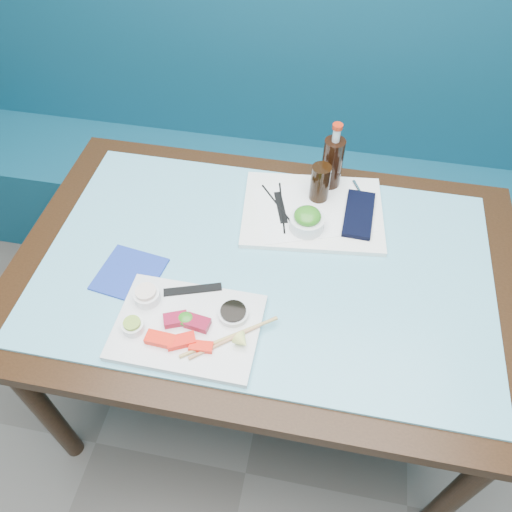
% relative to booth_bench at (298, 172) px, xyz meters
% --- Properties ---
extents(booth_bench, '(3.00, 0.56, 1.17)m').
position_rel_booth_bench_xyz_m(booth_bench, '(0.00, 0.00, 0.00)').
color(booth_bench, navy).
rests_on(booth_bench, ground).
extents(dining_table, '(1.40, 0.90, 0.75)m').
position_rel_booth_bench_xyz_m(dining_table, '(0.00, -0.84, 0.29)').
color(dining_table, black).
rests_on(dining_table, ground).
extents(glass_top, '(1.22, 0.76, 0.01)m').
position_rel_booth_bench_xyz_m(glass_top, '(0.00, -0.84, 0.38)').
color(glass_top, '#65B3CA').
rests_on(glass_top, dining_table).
extents(sashimi_plate, '(0.36, 0.26, 0.02)m').
position_rel_booth_bench_xyz_m(sashimi_plate, '(-0.15, -1.08, 0.39)').
color(sashimi_plate, silver).
rests_on(sashimi_plate, glass_top).
extents(salmon_left, '(0.07, 0.04, 0.02)m').
position_rel_booth_bench_xyz_m(salmon_left, '(-0.20, -1.14, 0.41)').
color(salmon_left, '#FF1D0A').
rests_on(salmon_left, sashimi_plate).
extents(salmon_mid, '(0.08, 0.06, 0.02)m').
position_rel_booth_bench_xyz_m(salmon_mid, '(-0.15, -1.13, 0.41)').
color(salmon_mid, '#FF160A').
rests_on(salmon_mid, sashimi_plate).
extents(salmon_right, '(0.06, 0.03, 0.01)m').
position_rel_booth_bench_xyz_m(salmon_right, '(-0.10, -1.14, 0.41)').
color(salmon_right, '#FF1C0A').
rests_on(salmon_right, sashimi_plate).
extents(tuna_left, '(0.07, 0.06, 0.02)m').
position_rel_booth_bench_xyz_m(tuna_left, '(-0.18, -1.08, 0.41)').
color(tuna_left, maroon).
rests_on(tuna_left, sashimi_plate).
extents(tuna_right, '(0.06, 0.04, 0.02)m').
position_rel_booth_bench_xyz_m(tuna_right, '(-0.13, -1.08, 0.41)').
color(tuna_right, maroon).
rests_on(tuna_right, sashimi_plate).
extents(seaweed_garnish, '(0.05, 0.05, 0.02)m').
position_rel_booth_bench_xyz_m(seaweed_garnish, '(-0.16, -1.07, 0.41)').
color(seaweed_garnish, '#2D801D').
rests_on(seaweed_garnish, sashimi_plate).
extents(ramekin_wasabi, '(0.06, 0.06, 0.02)m').
position_rel_booth_bench_xyz_m(ramekin_wasabi, '(-0.28, -1.12, 0.41)').
color(ramekin_wasabi, white).
rests_on(ramekin_wasabi, sashimi_plate).
extents(wasabi_fill, '(0.05, 0.05, 0.01)m').
position_rel_booth_bench_xyz_m(wasabi_fill, '(-0.28, -1.12, 0.43)').
color(wasabi_fill, '#83AD37').
rests_on(wasabi_fill, ramekin_wasabi).
extents(ramekin_ginger, '(0.07, 0.07, 0.03)m').
position_rel_booth_bench_xyz_m(ramekin_ginger, '(-0.27, -1.03, 0.42)').
color(ramekin_ginger, white).
rests_on(ramekin_ginger, sashimi_plate).
extents(ginger_fill, '(0.05, 0.05, 0.01)m').
position_rel_booth_bench_xyz_m(ginger_fill, '(-0.27, -1.03, 0.43)').
color(ginger_fill, beige).
rests_on(ginger_fill, ramekin_ginger).
extents(soy_dish, '(0.09, 0.09, 0.02)m').
position_rel_booth_bench_xyz_m(soy_dish, '(-0.05, -1.03, 0.41)').
color(soy_dish, silver).
rests_on(soy_dish, sashimi_plate).
extents(soy_fill, '(0.07, 0.07, 0.01)m').
position_rel_booth_bench_xyz_m(soy_fill, '(-0.05, -1.03, 0.42)').
color(soy_fill, black).
rests_on(soy_fill, soy_dish).
extents(lemon_wedge, '(0.05, 0.05, 0.04)m').
position_rel_booth_bench_xyz_m(lemon_wedge, '(-0.01, -1.11, 0.42)').
color(lemon_wedge, '#F5FF78').
rests_on(lemon_wedge, sashimi_plate).
extents(chopstick_sleeve, '(0.15, 0.07, 0.00)m').
position_rel_booth_bench_xyz_m(chopstick_sleeve, '(-0.17, -0.98, 0.40)').
color(chopstick_sleeve, black).
rests_on(chopstick_sleeve, sashimi_plate).
extents(wooden_chopstick_a, '(0.21, 0.16, 0.01)m').
position_rel_booth_bench_xyz_m(wooden_chopstick_a, '(-0.04, -1.10, 0.41)').
color(wooden_chopstick_a, tan).
rests_on(wooden_chopstick_a, sashimi_plate).
extents(wooden_chopstick_b, '(0.19, 0.16, 0.01)m').
position_rel_booth_bench_xyz_m(wooden_chopstick_b, '(-0.03, -1.10, 0.41)').
color(wooden_chopstick_b, tan).
rests_on(wooden_chopstick_b, sashimi_plate).
extents(serving_tray, '(0.44, 0.35, 0.02)m').
position_rel_booth_bench_xyz_m(serving_tray, '(0.10, -0.62, 0.39)').
color(serving_tray, white).
rests_on(serving_tray, glass_top).
extents(paper_placemat, '(0.39, 0.33, 0.00)m').
position_rel_booth_bench_xyz_m(paper_placemat, '(0.10, -0.62, 0.40)').
color(paper_placemat, white).
rests_on(paper_placemat, serving_tray).
extents(seaweed_bowl, '(0.12, 0.12, 0.04)m').
position_rel_booth_bench_xyz_m(seaweed_bowl, '(0.09, -0.70, 0.42)').
color(seaweed_bowl, white).
rests_on(seaweed_bowl, serving_tray).
extents(seaweed_salad, '(0.10, 0.10, 0.04)m').
position_rel_booth_bench_xyz_m(seaweed_salad, '(0.09, -0.70, 0.45)').
color(seaweed_salad, '#2F7D1C').
rests_on(seaweed_salad, seaweed_bowl).
extents(cola_glass, '(0.07, 0.07, 0.12)m').
position_rel_booth_bench_xyz_m(cola_glass, '(0.11, -0.57, 0.46)').
color(cola_glass, black).
rests_on(cola_glass, serving_tray).
extents(navy_pouch, '(0.09, 0.19, 0.01)m').
position_rel_booth_bench_xyz_m(navy_pouch, '(0.24, -0.62, 0.41)').
color(navy_pouch, black).
rests_on(navy_pouch, serving_tray).
extents(fork, '(0.05, 0.08, 0.01)m').
position_rel_booth_bench_xyz_m(fork, '(0.23, -0.52, 0.40)').
color(fork, silver).
rests_on(fork, serving_tray).
extents(black_chopstick_a, '(0.14, 0.17, 0.01)m').
position_rel_booth_bench_xyz_m(black_chopstick_a, '(0.00, -0.63, 0.40)').
color(black_chopstick_a, black).
rests_on(black_chopstick_a, serving_tray).
extents(black_chopstick_b, '(0.05, 0.21, 0.01)m').
position_rel_booth_bench_xyz_m(black_chopstick_b, '(0.01, -0.63, 0.40)').
color(black_chopstick_b, black).
rests_on(black_chopstick_b, serving_tray).
extents(tray_sleeve, '(0.06, 0.13, 0.00)m').
position_rel_booth_bench_xyz_m(tray_sleeve, '(0.01, -0.63, 0.40)').
color(tray_sleeve, black).
rests_on(tray_sleeve, serving_tray).
extents(cola_bottle_body, '(0.07, 0.07, 0.18)m').
position_rel_booth_bench_xyz_m(cola_bottle_body, '(0.14, -0.50, 0.47)').
color(cola_bottle_body, black).
rests_on(cola_bottle_body, glass_top).
extents(cola_bottle_neck, '(0.02, 0.02, 0.04)m').
position_rel_booth_bench_xyz_m(cola_bottle_neck, '(0.14, -0.50, 0.58)').
color(cola_bottle_neck, silver).
rests_on(cola_bottle_neck, cola_bottle_body).
extents(cola_bottle_cap, '(0.04, 0.04, 0.01)m').
position_rel_booth_bench_xyz_m(cola_bottle_cap, '(0.14, -0.50, 0.61)').
color(cola_bottle_cap, '#B5230B').
rests_on(cola_bottle_cap, cola_bottle_neck).
extents(blue_napkin, '(0.18, 0.18, 0.01)m').
position_rel_booth_bench_xyz_m(blue_napkin, '(-0.35, -0.95, 0.39)').
color(blue_napkin, navy).
rests_on(blue_napkin, glass_top).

